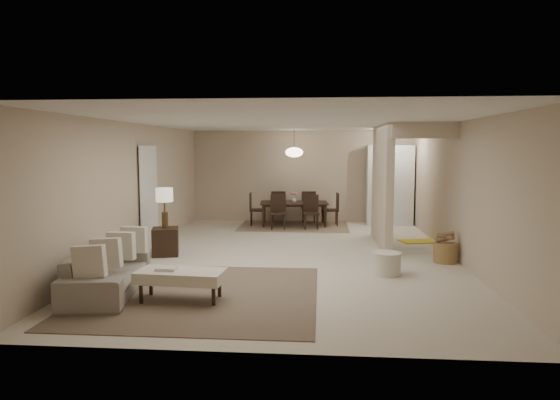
# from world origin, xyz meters

# --- Properties ---
(floor) EXTENTS (9.00, 9.00, 0.00)m
(floor) POSITION_xyz_m (0.00, 0.00, 0.00)
(floor) COLOR beige
(floor) RESTS_ON ground
(ceiling) EXTENTS (9.00, 9.00, 0.00)m
(ceiling) POSITION_xyz_m (0.00, 0.00, 2.50)
(ceiling) COLOR white
(ceiling) RESTS_ON back_wall
(back_wall) EXTENTS (6.00, 0.00, 6.00)m
(back_wall) POSITION_xyz_m (0.00, 4.50, 1.25)
(back_wall) COLOR #C7B297
(back_wall) RESTS_ON floor
(left_wall) EXTENTS (0.00, 9.00, 9.00)m
(left_wall) POSITION_xyz_m (-3.00, 0.00, 1.25)
(left_wall) COLOR #C7B297
(left_wall) RESTS_ON floor
(right_wall) EXTENTS (0.00, 9.00, 9.00)m
(right_wall) POSITION_xyz_m (3.00, 0.00, 1.25)
(right_wall) COLOR #C7B297
(right_wall) RESTS_ON floor
(partition) EXTENTS (0.15, 2.50, 2.50)m
(partition) POSITION_xyz_m (1.80, 1.25, 1.25)
(partition) COLOR #C7B297
(partition) RESTS_ON floor
(doorway) EXTENTS (0.04, 0.90, 2.04)m
(doorway) POSITION_xyz_m (-2.97, 0.60, 1.02)
(doorway) COLOR black
(doorway) RESTS_ON floor
(pantry_cabinet) EXTENTS (1.20, 0.55, 2.10)m
(pantry_cabinet) POSITION_xyz_m (2.35, 4.15, 1.05)
(pantry_cabinet) COLOR white
(pantry_cabinet) RESTS_ON floor
(flush_light) EXTENTS (0.44, 0.44, 0.05)m
(flush_light) POSITION_xyz_m (2.30, 3.20, 2.46)
(flush_light) COLOR white
(flush_light) RESTS_ON ceiling
(living_rug) EXTENTS (3.20, 3.20, 0.01)m
(living_rug) POSITION_xyz_m (-1.12, -2.58, 0.01)
(living_rug) COLOR brown
(living_rug) RESTS_ON floor
(sofa) EXTENTS (2.17, 1.12, 0.60)m
(sofa) POSITION_xyz_m (-2.45, -2.58, 0.30)
(sofa) COLOR gray
(sofa) RESTS_ON floor
(ottoman_bench) EXTENTS (1.19, 0.61, 0.41)m
(ottoman_bench) POSITION_xyz_m (-1.32, -2.88, 0.33)
(ottoman_bench) COLOR beige
(ottoman_bench) RESTS_ON living_rug
(side_table) EXTENTS (0.58, 0.58, 0.53)m
(side_table) POSITION_xyz_m (-2.40, -0.13, 0.26)
(side_table) COLOR black
(side_table) RESTS_ON floor
(table_lamp) EXTENTS (0.32, 0.32, 0.76)m
(table_lamp) POSITION_xyz_m (-2.40, -0.13, 1.09)
(table_lamp) COLOR #4D3B21
(table_lamp) RESTS_ON side_table
(round_pouf) EXTENTS (0.47, 0.47, 0.36)m
(round_pouf) POSITION_xyz_m (1.59, -1.27, 0.18)
(round_pouf) COLOR beige
(round_pouf) RESTS_ON floor
(wicker_basket) EXTENTS (0.53, 0.53, 0.35)m
(wicker_basket) POSITION_xyz_m (2.75, -0.30, 0.18)
(wicker_basket) COLOR olive
(wicker_basket) RESTS_ON floor
(dining_rug) EXTENTS (2.80, 2.10, 0.01)m
(dining_rug) POSITION_xyz_m (-0.16, 3.70, 0.01)
(dining_rug) COLOR #836B51
(dining_rug) RESTS_ON floor
(dining_table) EXTENTS (1.82, 1.11, 0.62)m
(dining_table) POSITION_xyz_m (-0.16, 3.70, 0.31)
(dining_table) COLOR black
(dining_table) RESTS_ON dining_rug
(dining_chairs) EXTENTS (2.34, 1.76, 0.86)m
(dining_chairs) POSITION_xyz_m (-0.16, 3.70, 0.43)
(dining_chairs) COLOR black
(dining_chairs) RESTS_ON dining_rug
(vase) EXTENTS (0.16, 0.16, 0.13)m
(vase) POSITION_xyz_m (-0.16, 3.70, 0.68)
(vase) COLOR silver
(vase) RESTS_ON dining_table
(yellow_mat) EXTENTS (0.96, 0.71, 0.01)m
(yellow_mat) POSITION_xyz_m (2.70, 1.70, 0.01)
(yellow_mat) COLOR yellow
(yellow_mat) RESTS_ON floor
(pendant_light) EXTENTS (0.46, 0.46, 0.71)m
(pendant_light) POSITION_xyz_m (-0.16, 3.70, 1.92)
(pendant_light) COLOR #4D3B21
(pendant_light) RESTS_ON ceiling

